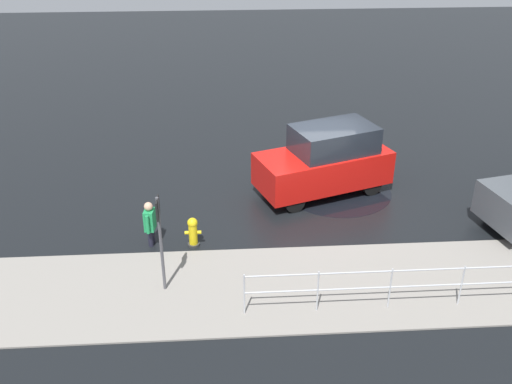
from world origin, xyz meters
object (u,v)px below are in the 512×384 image
(pedestrian, at_px, (150,221))
(sign_post, at_px, (160,231))
(moving_hatchback, at_px, (326,160))
(fire_hydrant, at_px, (193,232))

(pedestrian, relative_size, sign_post, 0.51)
(moving_hatchback, xyz_separation_m, sign_post, (4.43, 4.53, 0.55))
(moving_hatchback, bearing_deg, sign_post, 45.62)
(moving_hatchback, bearing_deg, pedestrian, 27.77)
(moving_hatchback, bearing_deg, fire_hydrant, 35.31)
(fire_hydrant, xyz_separation_m, pedestrian, (1.08, -0.13, 0.28))
(fire_hydrant, bearing_deg, moving_hatchback, -144.69)
(moving_hatchback, distance_m, fire_hydrant, 4.75)
(fire_hydrant, relative_size, sign_post, 0.33)
(fire_hydrant, xyz_separation_m, sign_post, (0.59, 1.81, 1.18))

